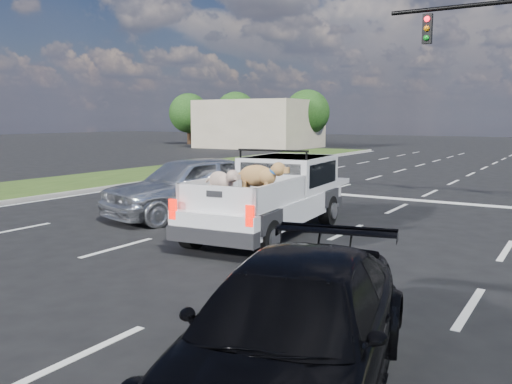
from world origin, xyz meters
TOP-DOWN VIEW (x-y plane):
  - ground at (0.00, 0.00)m, footprint 160.00×160.00m
  - road_markings at (0.00, 6.56)m, footprint 17.75×60.00m
  - grass_median_left at (-11.50, 6.00)m, footprint 5.00×60.00m
  - curb_left at (-9.05, 6.00)m, footprint 0.15×60.00m
  - building_left at (-20.00, 36.00)m, footprint 10.00×8.00m
  - tree_far_a at (-30.00, 38.00)m, footprint 4.20×4.20m
  - tree_far_b at (-24.00, 38.00)m, footprint 4.20×4.20m
  - tree_far_c at (-16.00, 38.00)m, footprint 4.20×4.20m
  - pickup_truck at (0.29, 2.96)m, footprint 2.40×5.45m
  - silver_sedan at (-2.83, 3.80)m, footprint 3.38×5.35m
  - black_coupe at (4.25, -3.58)m, footprint 2.80×4.89m

SIDE VIEW (x-z plane):
  - ground at x=0.00m, z-range 0.00..0.00m
  - road_markings at x=0.00m, z-range 0.00..0.01m
  - grass_median_left at x=-11.50m, z-range 0.00..0.10m
  - curb_left at x=-9.05m, z-range 0.00..0.14m
  - black_coupe at x=4.25m, z-range 0.00..1.33m
  - silver_sedan at x=-2.83m, z-range 0.00..1.70m
  - pickup_truck at x=0.29m, z-range -0.07..1.92m
  - building_left at x=-20.00m, z-range 0.00..4.40m
  - tree_far_a at x=-30.00m, z-range 0.59..5.99m
  - tree_far_b at x=-24.00m, z-range 0.59..5.99m
  - tree_far_c at x=-16.00m, z-range 0.59..5.99m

